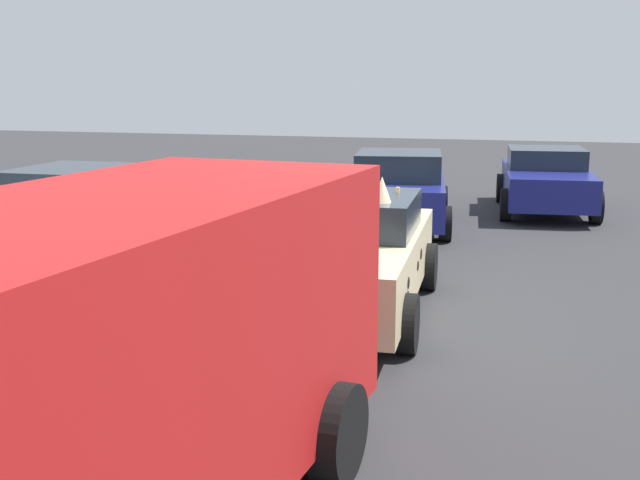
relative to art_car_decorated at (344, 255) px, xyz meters
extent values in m
plane|color=#2D2D30|center=(-0.04, 0.00, -0.73)|extent=(60.00, 60.00, 0.00)
cube|color=beige|center=(-0.04, 0.00, -0.09)|extent=(4.41, 2.08, 0.72)
cube|color=#1E2833|center=(0.17, 0.01, 0.49)|extent=(1.86, 1.78, 0.44)
cylinder|color=black|center=(-1.31, -1.01, -0.40)|extent=(0.66, 0.26, 0.65)
cylinder|color=black|center=(-1.43, 0.84, -0.40)|extent=(0.66, 0.26, 0.65)
cylinder|color=black|center=(1.35, -0.84, -0.40)|extent=(0.66, 0.26, 0.65)
cylinder|color=black|center=(1.24, 1.01, -0.40)|extent=(0.66, 0.26, 0.65)
ellipsoid|color=black|center=(1.17, 0.99, 0.01)|extent=(0.12, 0.03, 0.13)
ellipsoid|color=black|center=(-1.21, 0.84, 0.04)|extent=(0.11, 0.03, 0.15)
ellipsoid|color=black|center=(0.42, -0.89, -0.03)|extent=(0.16, 0.03, 0.14)
ellipsoid|color=black|center=(-1.09, -0.98, -0.16)|extent=(0.14, 0.03, 0.10)
ellipsoid|color=black|center=(0.01, -0.91, -0.09)|extent=(0.14, 0.03, 0.12)
ellipsoid|color=black|center=(-1.05, -0.98, -0.03)|extent=(0.14, 0.03, 0.13)
ellipsoid|color=black|center=(1.53, 1.01, 0.01)|extent=(0.12, 0.03, 0.14)
cone|color=silver|center=(-1.27, 0.45, 0.34)|extent=(0.10, 0.10, 0.14)
cone|color=#51381E|center=(-1.28, -0.17, 0.31)|extent=(0.07, 0.07, 0.09)
sphere|color=orange|center=(-1.51, 0.54, 0.31)|extent=(0.08, 0.08, 0.08)
sphere|color=tan|center=(-1.48, 0.05, 0.30)|extent=(0.06, 0.06, 0.06)
cylinder|color=#51381E|center=(-1.32, -0.50, 0.33)|extent=(0.10, 0.10, 0.12)
cylinder|color=black|center=(-1.76, -0.75, 0.32)|extent=(0.11, 0.11, 0.10)
cone|color=silver|center=(-0.55, -0.30, 0.74)|extent=(0.07, 0.07, 0.06)
cylinder|color=tan|center=(0.58, -0.54, 0.75)|extent=(0.07, 0.07, 0.07)
cone|color=gray|center=(0.38, 0.45, 0.75)|extent=(0.08, 0.08, 0.08)
cone|color=tan|center=(0.55, -0.28, 0.77)|extent=(0.10, 0.10, 0.11)
cylinder|color=#51381E|center=(0.56, 0.23, 0.76)|extent=(0.05, 0.05, 0.09)
cone|color=beige|center=(-0.28, -0.52, 0.86)|extent=(0.22, 0.22, 0.30)
cone|color=beige|center=(-0.34, 0.48, 0.86)|extent=(0.22, 0.22, 0.30)
cube|color=#B21919|center=(-5.60, 0.10, 0.51)|extent=(5.34, 2.35, 1.86)
cube|color=#1E2833|center=(-3.79, -0.06, 0.89)|extent=(0.27, 1.68, 0.67)
cylinder|color=black|center=(-3.96, 0.94, -0.37)|extent=(0.74, 0.30, 0.72)
cylinder|color=black|center=(-4.13, -1.01, -0.37)|extent=(0.74, 0.30, 0.72)
cube|color=navy|center=(6.03, 0.43, -0.10)|extent=(4.65, 2.36, 0.71)
cube|color=#1E2833|center=(5.74, 0.39, 0.51)|extent=(2.08, 1.83, 0.51)
cylinder|color=black|center=(7.26, 1.50, -0.41)|extent=(0.66, 0.31, 0.63)
cylinder|color=black|center=(7.52, -0.23, -0.41)|extent=(0.66, 0.31, 0.63)
cylinder|color=black|center=(4.53, 1.09, -0.41)|extent=(0.66, 0.31, 0.63)
cylinder|color=black|center=(4.80, -0.64, -0.41)|extent=(0.66, 0.31, 0.63)
cube|color=white|center=(3.22, 5.69, -0.14)|extent=(4.41, 1.80, 0.63)
cube|color=#1E2833|center=(2.84, 5.68, 0.40)|extent=(2.14, 1.60, 0.44)
cylinder|color=black|center=(4.56, 6.59, -0.40)|extent=(0.66, 0.24, 0.65)
cylinder|color=black|center=(4.60, 4.86, -0.40)|extent=(0.66, 0.24, 0.65)
cylinder|color=black|center=(1.89, 4.80, -0.40)|extent=(0.66, 0.24, 0.65)
cube|color=navy|center=(8.62, -2.32, -0.11)|extent=(4.34, 2.10, 0.67)
cube|color=#1E2833|center=(8.89, -2.29, 0.44)|extent=(1.86, 1.74, 0.42)
cylinder|color=black|center=(7.40, -3.32, -0.39)|extent=(0.69, 0.28, 0.67)
cylinder|color=black|center=(7.24, -1.56, -0.39)|extent=(0.69, 0.28, 0.67)
cylinder|color=black|center=(10.00, -3.08, -0.39)|extent=(0.69, 0.28, 0.67)
cylinder|color=black|center=(9.83, -1.32, -0.39)|extent=(0.69, 0.28, 0.67)
camera|label=1|loc=(-9.29, -2.35, 2.11)|focal=44.88mm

